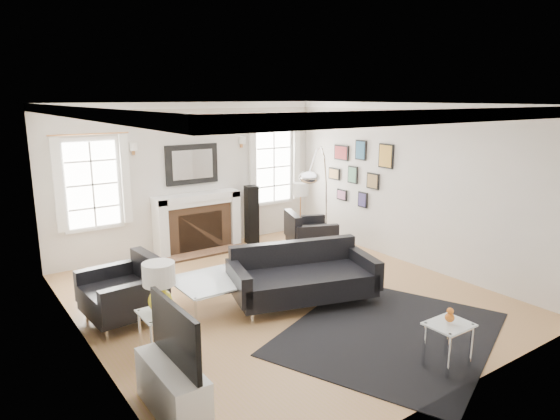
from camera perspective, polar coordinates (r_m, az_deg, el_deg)
floor at (r=7.52m, az=0.25°, el=-9.83°), size 6.00×6.00×0.00m
back_wall at (r=9.67m, az=-10.07°, el=3.72°), size 5.50×0.04×2.80m
front_wall at (r=5.04m, az=20.43°, el=-5.33°), size 5.50×0.04×2.80m
left_wall at (r=6.00m, az=-21.76°, el=-2.60°), size 0.04×6.00×2.80m
right_wall at (r=8.94m, az=14.82°, el=2.76°), size 0.04×6.00×2.80m
ceiling at (r=6.94m, az=0.28°, el=12.01°), size 5.50×6.00×0.02m
crown_molding at (r=6.94m, az=0.28°, el=11.52°), size 5.50×6.00×0.12m
fireplace at (r=9.65m, az=-9.35°, el=-1.46°), size 1.70×0.69×1.11m
mantel_mirror at (r=9.59m, az=-10.02°, el=5.17°), size 1.05×0.07×0.75m
window_left at (r=9.00m, az=-20.68°, el=2.80°), size 1.24×0.15×1.62m
window_right at (r=10.52m, az=-0.77°, el=4.97°), size 1.24×0.15×1.62m
gallery_wall at (r=9.77m, az=8.96°, el=4.66°), size 0.04×1.73×1.29m
tv_unit at (r=4.98m, az=-12.16°, el=-18.58°), size 0.35×1.00×1.09m
area_rug at (r=6.58m, az=12.47°, el=-13.57°), size 3.46×3.21×0.01m
sofa at (r=7.24m, az=2.49°, el=-7.68°), size 2.23×1.47×0.67m
armchair_left at (r=6.94m, az=-17.07°, el=-8.99°), size 0.99×1.09×0.69m
armchair_right at (r=9.57m, az=3.19°, el=-2.64°), size 1.09×1.15×0.62m
coffee_table at (r=7.00m, az=-7.90°, el=-8.19°), size 0.98×0.98×0.44m
side_table_left at (r=5.98m, az=-13.40°, el=-12.17°), size 0.47×0.47×0.51m
nesting_table at (r=5.85m, az=18.69°, el=-13.20°), size 0.47×0.39×0.51m
gourd_lamp at (r=5.81m, az=-13.63°, el=-8.22°), size 0.37×0.37×0.59m
orange_vase at (r=5.76m, az=18.84°, el=-11.36°), size 0.10×0.10×0.16m
arc_floor_lamp at (r=8.30m, az=4.44°, el=0.87°), size 1.55×1.43×2.19m
stick_floor_lamp at (r=9.02m, az=2.36°, el=1.94°), size 0.28×0.28×1.38m
speaker_tower at (r=10.01m, az=-3.27°, el=-0.53°), size 0.27×0.27×1.17m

